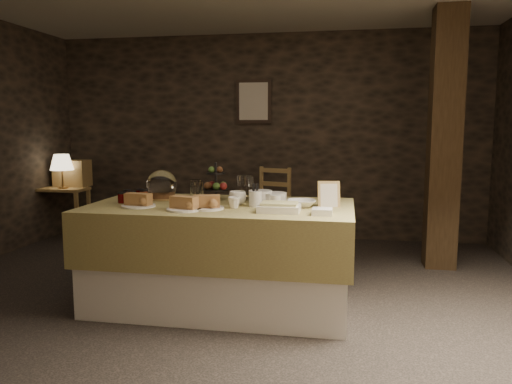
% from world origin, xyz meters
% --- Properties ---
extents(ground_plane, '(5.50, 5.00, 0.01)m').
position_xyz_m(ground_plane, '(0.00, 0.00, 0.00)').
color(ground_plane, black).
rests_on(ground_plane, ground).
extents(room_shell, '(5.52, 5.02, 2.60)m').
position_xyz_m(room_shell, '(0.00, 0.00, 1.56)').
color(room_shell, black).
rests_on(room_shell, ground).
extents(buffet_table, '(2.08, 1.10, 0.82)m').
position_xyz_m(buffet_table, '(0.06, -0.10, 0.47)').
color(buffet_table, white).
rests_on(buffet_table, ground_plane).
extents(console_table, '(0.62, 0.35, 0.66)m').
position_xyz_m(console_table, '(-2.50, 1.82, 0.53)').
color(console_table, olive).
rests_on(console_table, ground_plane).
extents(table_lamp, '(0.28, 0.28, 0.43)m').
position_xyz_m(table_lamp, '(-2.45, 1.77, 0.99)').
color(table_lamp, '#AB7B3D').
rests_on(table_lamp, console_table).
extents(wine_rack, '(0.42, 0.26, 0.34)m').
position_xyz_m(wine_rack, '(-2.45, 2.00, 0.83)').
color(wine_rack, olive).
rests_on(wine_rack, console_table).
extents(chair, '(0.54, 0.52, 0.73)m').
position_xyz_m(chair, '(0.13, 2.05, 0.41)').
color(chair, olive).
rests_on(chair, ground_plane).
extents(timber_column, '(0.30, 0.30, 2.60)m').
position_xyz_m(timber_column, '(2.00, 1.39, 1.30)').
color(timber_column, black).
rests_on(timber_column, ground_plane).
extents(framed_picture, '(0.45, 0.04, 0.55)m').
position_xyz_m(framed_picture, '(-0.15, 2.47, 1.75)').
color(framed_picture, '#2F2119').
rests_on(framed_picture, room_shell).
extents(plate_stack_a, '(0.19, 0.19, 0.10)m').
position_xyz_m(plate_stack_a, '(0.35, 0.06, 0.87)').
color(plate_stack_a, white).
rests_on(plate_stack_a, buffet_table).
extents(plate_stack_b, '(0.20, 0.20, 0.08)m').
position_xyz_m(plate_stack_b, '(0.47, 0.06, 0.87)').
color(plate_stack_b, white).
rests_on(plate_stack_b, buffet_table).
extents(cutlery_holder, '(0.10, 0.10, 0.12)m').
position_xyz_m(cutlery_holder, '(0.35, -0.14, 0.88)').
color(cutlery_holder, white).
rests_on(cutlery_holder, buffet_table).
extents(cup_a, '(0.17, 0.17, 0.11)m').
position_xyz_m(cup_a, '(0.19, -0.09, 0.88)').
color(cup_a, white).
rests_on(cup_a, buffet_table).
extents(cup_b, '(0.11, 0.11, 0.09)m').
position_xyz_m(cup_b, '(0.20, -0.25, 0.87)').
color(cup_b, white).
rests_on(cup_b, buffet_table).
extents(mug_c, '(0.09, 0.09, 0.09)m').
position_xyz_m(mug_c, '(0.17, -0.02, 0.87)').
color(mug_c, white).
rests_on(mug_c, buffet_table).
extents(mug_d, '(0.08, 0.08, 0.09)m').
position_xyz_m(mug_d, '(0.50, -0.11, 0.87)').
color(mug_d, white).
rests_on(mug_d, buffet_table).
extents(bowl, '(0.25, 0.25, 0.05)m').
position_xyz_m(bowl, '(0.70, -0.09, 0.85)').
color(bowl, white).
rests_on(bowl, buffet_table).
extents(cake_dome, '(0.26, 0.26, 0.26)m').
position_xyz_m(cake_dome, '(-0.51, 0.11, 0.93)').
color(cake_dome, olive).
rests_on(cake_dome, buffet_table).
extents(fruit_stand, '(0.22, 0.22, 0.31)m').
position_xyz_m(fruit_stand, '(-0.04, 0.17, 0.95)').
color(fruit_stand, black).
rests_on(fruit_stand, buffet_table).
extents(bread_platter_left, '(0.26, 0.26, 0.11)m').
position_xyz_m(bread_platter_left, '(-0.54, -0.32, 0.86)').
color(bread_platter_left, white).
rests_on(bread_platter_left, buffet_table).
extents(bread_platter_center, '(0.26, 0.26, 0.11)m').
position_xyz_m(bread_platter_center, '(-0.14, -0.41, 0.86)').
color(bread_platter_center, white).
rests_on(bread_platter_center, buffet_table).
extents(bread_platter_right, '(0.26, 0.26, 0.11)m').
position_xyz_m(bread_platter_right, '(0.01, -0.32, 0.86)').
color(bread_platter_right, white).
rests_on(bread_platter_right, buffet_table).
extents(jam_jars, '(0.20, 0.32, 0.07)m').
position_xyz_m(jam_jars, '(-0.70, -0.06, 0.86)').
color(jam_jars, '#5D0507').
rests_on(jam_jars, buffet_table).
extents(tart_dish, '(0.30, 0.22, 0.07)m').
position_xyz_m(tart_dish, '(0.56, -0.35, 0.86)').
color(tart_dish, white).
rests_on(tart_dish, buffet_table).
extents(square_dish, '(0.14, 0.14, 0.04)m').
position_xyz_m(square_dish, '(0.87, -0.41, 0.85)').
color(square_dish, white).
rests_on(square_dish, buffet_table).
extents(menu_frame, '(0.18, 0.10, 0.22)m').
position_xyz_m(menu_frame, '(0.91, -0.06, 0.91)').
color(menu_frame, olive).
rests_on(menu_frame, buffet_table).
extents(storage_jar_a, '(0.10, 0.10, 0.16)m').
position_xyz_m(storage_jar_a, '(-0.24, 0.21, 0.90)').
color(storage_jar_a, white).
rests_on(storage_jar_a, buffet_table).
extents(storage_jar_b, '(0.09, 0.09, 0.14)m').
position_xyz_m(storage_jar_b, '(-0.22, 0.24, 0.89)').
color(storage_jar_b, white).
rests_on(storage_jar_b, buffet_table).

